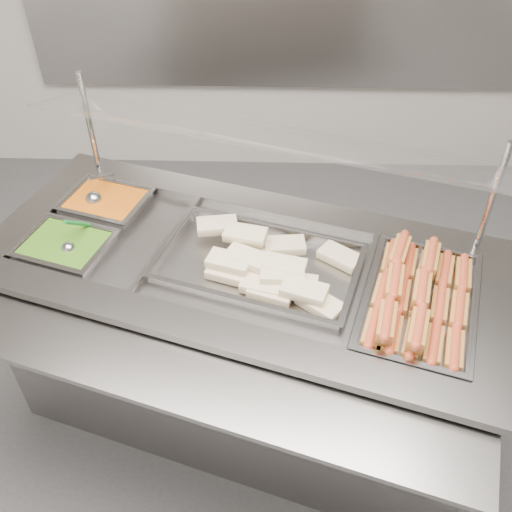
{
  "coord_description": "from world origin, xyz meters",
  "views": [
    {
      "loc": [
        -0.05,
        -0.97,
        2.19
      ],
      "look_at": [
        -0.09,
        0.49,
        0.89
      ],
      "focal_mm": 40.0,
      "sensor_mm": 36.0,
      "label": 1
    }
  ],
  "objects_px": {
    "steam_counter": "(244,339)",
    "pan_hotdogs": "(418,308)",
    "serving_spoon": "(70,244)",
    "pan_wraps": "(259,267)",
    "sneeze_guard": "(263,138)",
    "ladle": "(95,198)"
  },
  "relations": [
    {
      "from": "steam_counter",
      "to": "pan_hotdogs",
      "type": "relative_size",
      "value": 3.26
    },
    {
      "from": "sneeze_guard",
      "to": "serving_spoon",
      "type": "xyz_separation_m",
      "value": [
        -0.68,
        -0.16,
        -0.34
      ]
    },
    {
      "from": "pan_wraps",
      "to": "pan_hotdogs",
      "type": "bearing_deg",
      "value": -17.66
    },
    {
      "from": "serving_spoon",
      "to": "pan_hotdogs",
      "type": "bearing_deg",
      "value": -10.77
    },
    {
      "from": "pan_wraps",
      "to": "ladle",
      "type": "xyz_separation_m",
      "value": [
        -0.65,
        0.34,
        0.03
      ]
    },
    {
      "from": "ladle",
      "to": "pan_hotdogs",
      "type": "bearing_deg",
      "value": -23.35
    },
    {
      "from": "sneeze_guard",
      "to": "serving_spoon",
      "type": "bearing_deg",
      "value": -166.73
    },
    {
      "from": "steam_counter",
      "to": "pan_hotdogs",
      "type": "distance_m",
      "value": 0.73
    },
    {
      "from": "steam_counter",
      "to": "ladle",
      "type": "xyz_separation_m",
      "value": [
        -0.6,
        0.32,
        0.45
      ]
    },
    {
      "from": "sneeze_guard",
      "to": "steam_counter",
      "type": "bearing_deg",
      "value": -107.66
    },
    {
      "from": "sneeze_guard",
      "to": "ladle",
      "type": "relative_size",
      "value": 8.59
    },
    {
      "from": "steam_counter",
      "to": "pan_wraps",
      "type": "distance_m",
      "value": 0.42
    },
    {
      "from": "steam_counter",
      "to": "ladle",
      "type": "relative_size",
      "value": 10.57
    },
    {
      "from": "sneeze_guard",
      "to": "ladle",
      "type": "distance_m",
      "value": 0.76
    },
    {
      "from": "pan_hotdogs",
      "to": "ladle",
      "type": "height_order",
      "value": "ladle"
    },
    {
      "from": "ladle",
      "to": "pan_wraps",
      "type": "bearing_deg",
      "value": -27.6
    },
    {
      "from": "steam_counter",
      "to": "sneeze_guard",
      "type": "height_order",
      "value": "sneeze_guard"
    },
    {
      "from": "sneeze_guard",
      "to": "ladle",
      "type": "xyz_separation_m",
      "value": [
        -0.66,
        0.12,
        -0.35
      ]
    },
    {
      "from": "pan_hotdogs",
      "to": "pan_wraps",
      "type": "relative_size",
      "value": 0.82
    },
    {
      "from": "sneeze_guard",
      "to": "pan_wraps",
      "type": "height_order",
      "value": "sneeze_guard"
    },
    {
      "from": "serving_spoon",
      "to": "pan_wraps",
      "type": "bearing_deg",
      "value": -5.14
    },
    {
      "from": "sneeze_guard",
      "to": "serving_spoon",
      "type": "height_order",
      "value": "sneeze_guard"
    }
  ]
}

